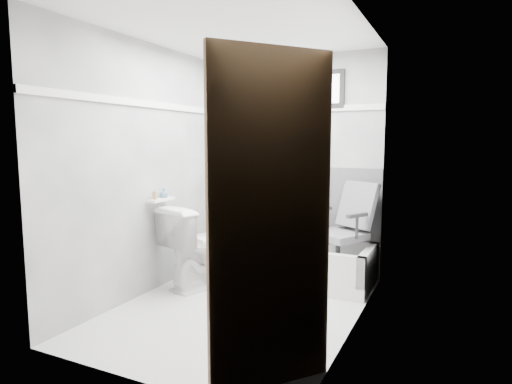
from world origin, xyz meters
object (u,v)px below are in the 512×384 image
Objects in this scene: office_chair at (338,228)px; door at (294,237)px; toilet at (202,246)px; soap_bottle_a at (155,194)px; soap_bottle_b at (164,193)px; bathtub at (299,262)px.

office_chair is 0.47× the size of door.
toilet is 2.38m from door.
soap_bottle_b is at bearing 90.00° from soap_bottle_a.
door is at bearing 151.46° from toilet.
soap_bottle_a is at bearing -90.00° from soap_bottle_b.
toilet is 8.86× the size of soap_bottle_a.
soap_bottle_b is (-1.17, -0.74, 0.75)m from bathtub.
office_chair is 1.79m from soap_bottle_b.
door is (0.75, -2.21, 0.79)m from bathtub.
toilet is 0.72m from soap_bottle_a.
soap_bottle_a is (-0.32, -0.33, 0.55)m from toilet.
soap_bottle_a is (-1.57, -0.93, 0.37)m from office_chair.
office_chair is at bearing 98.88° from door.
office_chair is 1.86m from soap_bottle_a.
door is at bearing -52.31° from office_chair.
toilet is at bearing 133.95° from door.
soap_bottle_b is at bearing 142.54° from door.
bathtub is at bearing -144.01° from office_chair.
bathtub is 1.03m from toilet.
bathtub is 1.59× the size of office_chair.
door reaches higher than bathtub.
door is 2.42m from soap_bottle_b.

